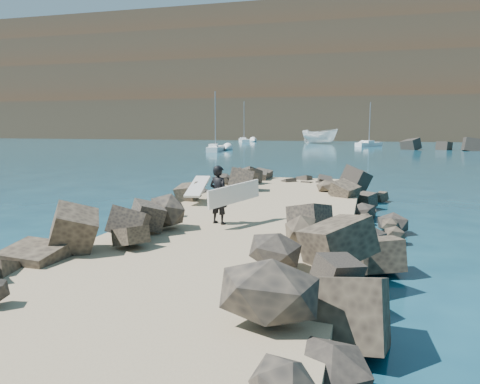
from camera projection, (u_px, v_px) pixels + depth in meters
The scene contains 12 objects.
ground at pixel (249, 237), 13.99m from camera, with size 800.00×800.00×0.00m, color #0F384C.
jetty at pixel (230, 243), 12.04m from camera, with size 6.00×26.00×0.60m, color #8C7759.
riprap_left at pixel (137, 225), 13.26m from camera, with size 2.60×22.00×1.00m, color black.
riprap_right at pixel (346, 238), 11.73m from camera, with size 2.60×22.00×1.00m, color black.
headland at pixel (392, 89), 161.74m from camera, with size 360.00×140.00×32.00m, color #2D4919.
surfboard_resting at pixel (198, 189), 16.79m from camera, with size 0.54×2.18×0.07m, color beige.
boat_imported at pixel (320, 136), 87.93m from camera, with size 2.69×7.15×2.76m, color white.
surfer_with_board at pixel (221, 195), 12.87m from camera, with size 1.28×1.84×1.63m.
sailboat_a at pixel (215, 149), 60.93m from camera, with size 2.47×6.61×7.86m.
sailboat_e at pixel (244, 140), 94.91m from camera, with size 3.90×6.97×8.33m.
sailboat_b at pixel (369, 144), 75.49m from camera, with size 4.33×5.57×7.18m.
headland_buildings at pixel (418, 29), 149.96m from camera, with size 137.50×30.50×5.00m.
Camera 1 is at (3.40, -13.24, 3.30)m, focal length 35.00 mm.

